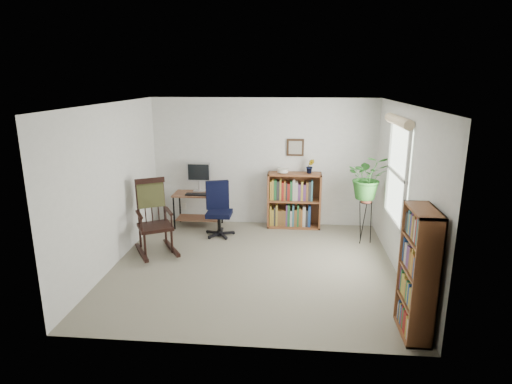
# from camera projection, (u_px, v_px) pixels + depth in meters

# --- Properties ---
(floor) EXTENTS (4.20, 4.00, 0.00)m
(floor) POSITION_uv_depth(u_px,v_px,m) (254.00, 266.00, 6.45)
(floor) COLOR gray
(floor) RESTS_ON ground
(ceiling) EXTENTS (4.20, 4.00, 0.00)m
(ceiling) POSITION_uv_depth(u_px,v_px,m) (253.00, 104.00, 5.82)
(ceiling) COLOR silver
(ceiling) RESTS_ON ground
(wall_back) EXTENTS (4.20, 0.00, 2.40)m
(wall_back) POSITION_uv_depth(u_px,v_px,m) (264.00, 163.00, 8.06)
(wall_back) COLOR silver
(wall_back) RESTS_ON ground
(wall_front) EXTENTS (4.20, 0.00, 2.40)m
(wall_front) POSITION_uv_depth(u_px,v_px,m) (234.00, 240.00, 4.21)
(wall_front) COLOR silver
(wall_front) RESTS_ON ground
(wall_left) EXTENTS (0.00, 4.00, 2.40)m
(wall_left) POSITION_uv_depth(u_px,v_px,m) (112.00, 186.00, 6.32)
(wall_left) COLOR silver
(wall_left) RESTS_ON ground
(wall_right) EXTENTS (0.00, 4.00, 2.40)m
(wall_right) POSITION_uv_depth(u_px,v_px,m) (403.00, 192.00, 5.95)
(wall_right) COLOR silver
(wall_right) RESTS_ON ground
(window) EXTENTS (0.12, 1.20, 1.50)m
(window) POSITION_uv_depth(u_px,v_px,m) (397.00, 174.00, 6.19)
(window) COLOR silver
(window) RESTS_ON wall_right
(desk) EXTENTS (0.90, 0.50, 0.65)m
(desk) POSITION_uv_depth(u_px,v_px,m) (198.00, 210.00, 8.10)
(desk) COLOR brown
(desk) RESTS_ON floor
(monitor) EXTENTS (0.46, 0.16, 0.56)m
(monitor) POSITION_uv_depth(u_px,v_px,m) (199.00, 177.00, 8.08)
(monitor) COLOR #BBBABF
(monitor) RESTS_ON desk
(keyboard) EXTENTS (0.40, 0.15, 0.02)m
(keyboard) POSITION_uv_depth(u_px,v_px,m) (196.00, 194.00, 7.90)
(keyboard) COLOR black
(keyboard) RESTS_ON desk
(office_chair) EXTENTS (0.67, 0.67, 0.98)m
(office_chair) POSITION_uv_depth(u_px,v_px,m) (219.00, 209.00, 7.57)
(office_chair) COLOR black
(office_chair) RESTS_ON floor
(rocking_chair) EXTENTS (1.06, 1.23, 1.22)m
(rocking_chair) POSITION_uv_depth(u_px,v_px,m) (154.00, 217.00, 6.79)
(rocking_chair) COLOR black
(rocking_chair) RESTS_ON floor
(low_bookshelf) EXTENTS (0.99, 0.33, 1.05)m
(low_bookshelf) POSITION_uv_depth(u_px,v_px,m) (294.00, 200.00, 8.01)
(low_bookshelf) COLOR brown
(low_bookshelf) RESTS_ON floor
(tall_bookshelf) EXTENTS (0.27, 0.63, 1.44)m
(tall_bookshelf) POSITION_uv_depth(u_px,v_px,m) (418.00, 273.00, 4.58)
(tall_bookshelf) COLOR brown
(tall_bookshelf) RESTS_ON floor
(plant_stand) EXTENTS (0.30, 0.30, 0.84)m
(plant_stand) POSITION_uv_depth(u_px,v_px,m) (365.00, 219.00, 7.28)
(plant_stand) COLOR black
(plant_stand) RESTS_ON floor
(spider_plant) EXTENTS (1.69, 1.88, 1.46)m
(spider_plant) POSITION_uv_depth(u_px,v_px,m) (369.00, 156.00, 7.00)
(spider_plant) COLOR #296924
(spider_plant) RESTS_ON plant_stand
(potted_plant_small) EXTENTS (0.13, 0.24, 0.11)m
(potted_plant_small) POSITION_uv_depth(u_px,v_px,m) (310.00, 170.00, 7.85)
(potted_plant_small) COLOR #296924
(potted_plant_small) RESTS_ON low_bookshelf
(framed_picture) EXTENTS (0.32, 0.04, 0.32)m
(framed_picture) POSITION_uv_depth(u_px,v_px,m) (295.00, 148.00, 7.90)
(framed_picture) COLOR black
(framed_picture) RESTS_ON wall_back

